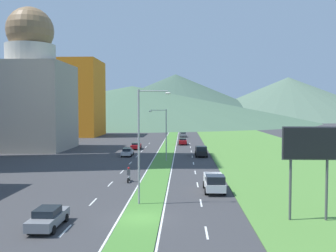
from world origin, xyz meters
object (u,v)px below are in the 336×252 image
car_1 (183,141)px  car_2 (183,135)px  pickup_truck_0 (201,151)px  car_3 (127,152)px  pickup_truck_1 (214,183)px  street_lamp_mid (164,131)px  car_0 (136,146)px  billboard_roadside (309,150)px  street_lamp_near (142,139)px  car_4 (48,217)px  motorcycle_rider (129,176)px

car_1 → car_2: 24.25m
pickup_truck_0 → car_1: bearing=-171.2°
car_3 → pickup_truck_1: pickup_truck_1 is taller
car_1 → car_2: car_1 is taller
street_lamp_mid → car_0: bearing=111.7°
car_1 → car_3: size_ratio=1.00×
car_1 → billboard_roadside: bearing=9.2°
car_2 → street_lamp_mid: bearing=-3.5°
street_lamp_near → car_0: 47.14m
car_4 → pickup_truck_1: 18.20m
billboard_roadside → pickup_truck_1: billboard_roadside is taller
car_0 → car_2: size_ratio=1.07×
billboard_roadside → car_3: (-20.16, 39.20, -4.87)m
street_lamp_mid → pickup_truck_1: street_lamp_mid is taller
car_0 → car_3: 11.70m
billboard_roadside → street_lamp_near: bearing=161.7°
street_lamp_near → car_2: bearing=87.3°
car_4 → motorcycle_rider: (3.46, 17.54, -0.04)m
pickup_truck_1 → car_1: bearing=-176.2°
street_lamp_near → pickup_truck_1: 10.22m
car_2 → pickup_truck_1: (3.29, -75.73, 0.22)m
car_0 → pickup_truck_1: (13.46, -41.01, 0.25)m
street_lamp_near → pickup_truck_1: (7.07, 5.39, -5.04)m
car_2 → motorcycle_rider: (-6.55, -70.60, -0.01)m
car_0 → pickup_truck_1: pickup_truck_1 is taller
street_lamp_near → pickup_truck_0: 35.80m
street_lamp_near → car_4: street_lamp_near is taller
car_3 → motorcycle_rider: 24.48m
motorcycle_rider → car_1: bearing=-7.9°
car_3 → car_0: bearing=-0.7°
car_4 → pickup_truck_1: size_ratio=0.87×
street_lamp_near → car_0: (-6.39, 46.40, -5.29)m
billboard_roadside → pickup_truck_0: size_ratio=1.38×
street_lamp_near → car_4: 10.76m
car_4 → pickup_truck_0: bearing=-17.7°
car_2 → motorcycle_rider: 70.90m
street_lamp_near → billboard_roadside: size_ratio=1.42×
street_lamp_mid → car_1: 28.48m
street_lamp_near → billboard_roadside: street_lamp_near is taller
street_lamp_mid → billboard_roadside: (13.05, -33.37, 0.59)m
pickup_truck_0 → pickup_truck_1: size_ratio=1.00×
car_0 → car_4: 53.43m
car_3 → car_4: 41.73m
pickup_truck_0 → street_lamp_mid: bearing=-48.1°
billboard_roadside → car_2: (-9.84, 85.62, -4.87)m
street_lamp_near → street_lamp_mid: street_lamp_near is taller
car_4 → motorcycle_rider: bearing=-11.1°
billboard_roadside → motorcycle_rider: (-16.39, 15.01, -4.88)m
street_lamp_near → car_2: 81.38m
street_lamp_mid → car_0: 19.34m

